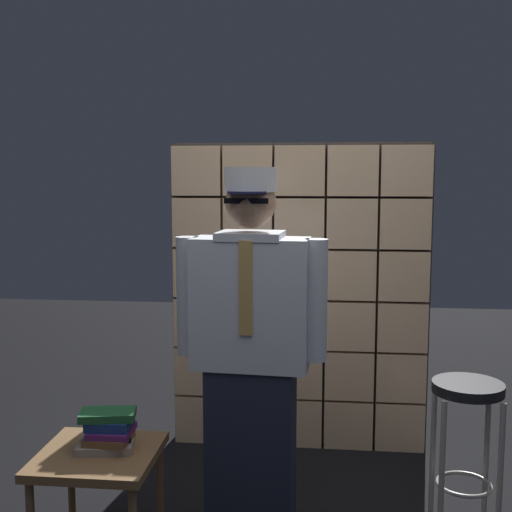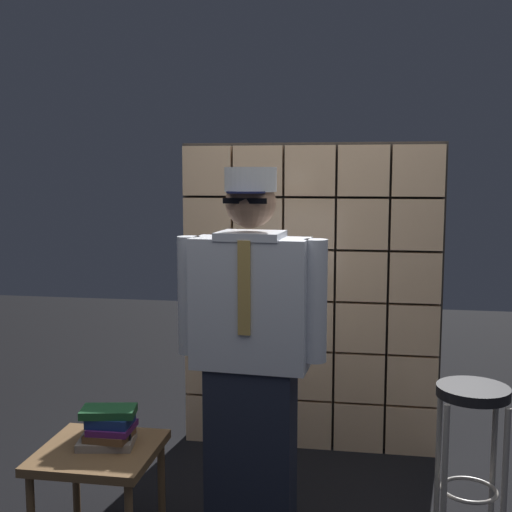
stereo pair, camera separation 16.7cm
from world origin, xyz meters
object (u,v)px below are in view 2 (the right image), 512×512
Objects in this scene: bar_stool at (472,424)px; standing_person at (251,352)px; coffee_mug at (114,437)px; book_stack at (109,428)px; side_table at (99,461)px.

standing_person is at bearing -167.55° from bar_stool.
standing_person reaches higher than coffee_mug.
standing_person is at bearing 15.96° from book_stack.
bar_stool is at bearing 16.57° from standing_person.
bar_stool reaches higher than side_table.
book_stack reaches higher than side_table.
bar_stool is 1.67m from coffee_mug.
book_stack is 2.21× the size of coffee_mug.
book_stack is (-0.62, -0.18, -0.33)m from standing_person.
coffee_mug is at bearing -157.93° from standing_person.
standing_person reaches higher than bar_stool.
side_table is 0.13m from coffee_mug.
book_stack is 0.05m from coffee_mug.
book_stack is at bearing -159.93° from standing_person.
side_table is 0.16m from book_stack.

